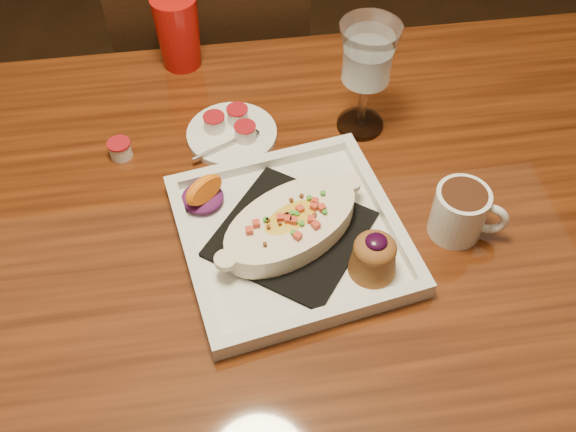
{
  "coord_description": "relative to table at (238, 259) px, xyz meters",
  "views": [
    {
      "loc": [
        -0.01,
        -0.61,
        1.51
      ],
      "look_at": [
        0.08,
        -0.02,
        0.77
      ],
      "focal_mm": 40.0,
      "sensor_mm": 36.0,
      "label": 1
    }
  ],
  "objects": [
    {
      "name": "table",
      "position": [
        0.0,
        0.0,
        0.0
      ],
      "size": [
        1.5,
        0.9,
        0.75
      ],
      "color": "maroon",
      "rests_on": "floor"
    },
    {
      "name": "floor",
      "position": [
        0.0,
        0.0,
        -0.65
      ],
      "size": [
        7.0,
        7.0,
        0.0
      ],
      "primitive_type": "plane",
      "color": "black",
      "rests_on": "ground"
    },
    {
      "name": "creamer_loose",
      "position": [
        -0.17,
        0.17,
        0.11
      ],
      "size": [
        0.04,
        0.04,
        0.03
      ],
      "color": "silver",
      "rests_on": "table"
    },
    {
      "name": "coffee_mug",
      "position": [
        0.33,
        -0.06,
        0.14
      ],
      "size": [
        0.11,
        0.08,
        0.08
      ],
      "rotation": [
        0.0,
        0.0,
        -0.42
      ],
      "color": "white",
      "rests_on": "table"
    },
    {
      "name": "plate",
      "position": [
        0.09,
        -0.05,
        0.12
      ],
      "size": [
        0.36,
        0.36,
        0.08
      ],
      "rotation": [
        0.0,
        0.0,
        0.17
      ],
      "color": "white",
      "rests_on": "table"
    },
    {
      "name": "goblet",
      "position": [
        0.24,
        0.18,
        0.24
      ],
      "size": [
        0.1,
        0.1,
        0.2
      ],
      "color": "silver",
      "rests_on": "table"
    },
    {
      "name": "saucer",
      "position": [
        0.01,
        0.19,
        0.11
      ],
      "size": [
        0.15,
        0.15,
        0.1
      ],
      "color": "white",
      "rests_on": "table"
    },
    {
      "name": "red_tumbler",
      "position": [
        -0.06,
        0.4,
        0.17
      ],
      "size": [
        0.08,
        0.08,
        0.14
      ],
      "primitive_type": "cone",
      "color": "red",
      "rests_on": "table"
    },
    {
      "name": "chair_far",
      "position": [
        -0.0,
        0.63,
        -0.15
      ],
      "size": [
        0.42,
        0.42,
        0.93
      ],
      "rotation": [
        0.0,
        0.0,
        3.14
      ],
      "color": "black",
      "rests_on": "floor"
    }
  ]
}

